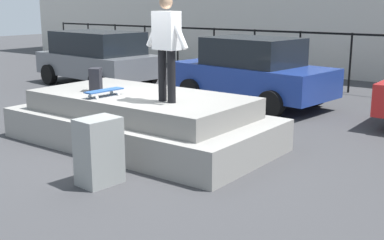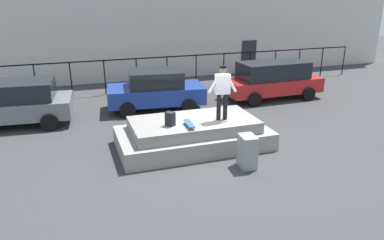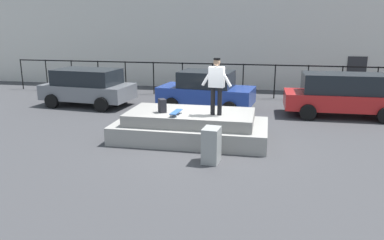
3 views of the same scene
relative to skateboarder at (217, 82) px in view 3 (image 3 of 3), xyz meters
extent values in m
plane|color=#38383A|center=(-0.50, -0.17, -1.97)|extent=(60.00, 60.00, 0.00)
cube|color=gray|center=(-0.87, 0.29, -1.69)|extent=(4.97, 2.53, 0.57)
cube|color=gray|center=(-0.87, 0.29, -1.22)|extent=(4.08, 2.08, 0.37)
cylinder|color=black|center=(-0.11, 0.01, -0.60)|extent=(0.14, 0.14, 0.88)
cylinder|color=black|center=(0.11, -0.01, -0.60)|extent=(0.14, 0.14, 0.88)
cube|color=silver|center=(0.00, 0.00, 0.16)|extent=(0.49, 0.29, 0.63)
cylinder|color=silver|center=(-0.28, 0.03, 0.15)|extent=(0.40, 0.14, 0.58)
cylinder|color=silver|center=(0.28, -0.03, 0.15)|extent=(0.40, 0.14, 0.58)
sphere|color=tan|center=(0.00, 0.00, 0.61)|extent=(0.22, 0.22, 0.22)
cylinder|color=black|center=(0.00, 0.00, 0.71)|extent=(0.23, 0.23, 0.05)
cube|color=#264C8C|center=(-1.22, -0.29, -0.93)|extent=(0.25, 0.78, 0.02)
cylinder|color=silver|center=(-1.33, -0.54, -1.01)|extent=(0.03, 0.06, 0.06)
cylinder|color=silver|center=(-1.13, -0.55, -1.01)|extent=(0.03, 0.06, 0.06)
cylinder|color=silver|center=(-1.30, -0.04, -1.01)|extent=(0.03, 0.06, 0.06)
cylinder|color=silver|center=(-1.10, -0.05, -1.01)|extent=(0.03, 0.06, 0.06)
cube|color=black|center=(-1.75, -0.01, -0.81)|extent=(0.33, 0.34, 0.44)
cube|color=slate|center=(-6.62, 4.51, -1.31)|extent=(4.24, 2.35, 0.68)
cube|color=black|center=(-6.62, 4.51, -0.63)|extent=(3.00, 2.00, 0.69)
cylinder|color=black|center=(-7.78, 5.64, -1.65)|extent=(0.66, 0.28, 0.64)
cylinder|color=black|center=(-7.97, 3.62, -1.65)|extent=(0.66, 0.28, 0.64)
cylinder|color=black|center=(-5.27, 5.40, -1.65)|extent=(0.66, 0.28, 0.64)
cylinder|color=black|center=(-5.46, 3.39, -1.65)|extent=(0.66, 0.28, 0.64)
cube|color=navy|center=(-1.08, 4.70, -1.30)|extent=(4.30, 2.34, 0.71)
cube|color=black|center=(-1.08, 4.70, -0.60)|extent=(2.44, 1.90, 0.69)
cylinder|color=black|center=(-2.24, 5.80, -1.65)|extent=(0.66, 0.29, 0.64)
cylinder|color=black|center=(-2.46, 3.91, -1.65)|extent=(0.66, 0.29, 0.64)
cylinder|color=black|center=(0.29, 5.50, -1.65)|extent=(0.66, 0.29, 0.64)
cylinder|color=black|center=(0.07, 3.61, -1.65)|extent=(0.66, 0.29, 0.64)
cube|color=#B21E1E|center=(4.59, 4.59, -1.32)|extent=(4.66, 1.86, 0.67)
cube|color=black|center=(4.59, 4.59, -0.60)|extent=(3.27, 1.62, 0.78)
cylinder|color=black|center=(3.14, 5.47, -1.65)|extent=(0.64, 0.23, 0.64)
cylinder|color=black|center=(3.17, 3.66, -1.65)|extent=(0.64, 0.23, 0.64)
cylinder|color=black|center=(6.01, 5.52, -1.65)|extent=(0.64, 0.23, 0.64)
cube|color=gray|center=(0.11, -1.68, -1.48)|extent=(0.49, 0.64, 0.98)
cylinder|color=black|center=(-12.50, 7.93, -1.11)|extent=(0.06, 0.06, 1.73)
cylinder|color=black|center=(-10.90, 7.93, -1.11)|extent=(0.06, 0.06, 1.73)
cylinder|color=black|center=(-9.30, 7.93, -1.11)|extent=(0.06, 0.06, 1.73)
cylinder|color=black|center=(-7.70, 7.93, -1.11)|extent=(0.06, 0.06, 1.73)
cylinder|color=black|center=(-6.10, 7.93, -1.11)|extent=(0.06, 0.06, 1.73)
cylinder|color=black|center=(-4.50, 7.93, -1.11)|extent=(0.06, 0.06, 1.73)
cylinder|color=black|center=(-2.90, 7.93, -1.11)|extent=(0.06, 0.06, 1.73)
cylinder|color=black|center=(-1.30, 7.93, -1.11)|extent=(0.06, 0.06, 1.73)
cylinder|color=black|center=(0.30, 7.93, -1.11)|extent=(0.06, 0.06, 1.73)
cylinder|color=black|center=(1.90, 7.93, -1.11)|extent=(0.06, 0.06, 1.73)
cylinder|color=black|center=(3.50, 7.93, -1.11)|extent=(0.06, 0.06, 1.73)
cylinder|color=black|center=(5.10, 7.93, -1.11)|extent=(0.06, 0.06, 1.73)
cylinder|color=black|center=(6.70, 7.93, -1.11)|extent=(0.06, 0.06, 1.73)
cube|color=black|center=(-0.50, 7.93, -0.28)|extent=(24.00, 0.04, 0.06)
cube|color=beige|center=(-0.50, 13.48, 0.84)|extent=(33.81, 6.16, 5.62)
cube|color=#262628|center=(6.26, 10.39, -0.97)|extent=(1.00, 0.06, 2.00)
camera|label=1|loc=(5.32, -6.36, 0.60)|focal=46.63mm
camera|label=2|loc=(-4.61, -10.55, 2.97)|focal=34.74mm
camera|label=3|loc=(1.52, -11.27, 1.74)|focal=34.81mm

